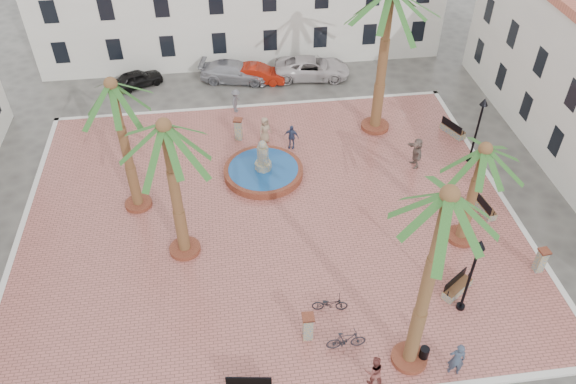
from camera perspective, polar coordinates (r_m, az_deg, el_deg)
The scene contains 32 objects.
ground at distance 30.27m, azimuth -1.88°, elevation -2.46°, with size 120.00×120.00×0.00m, color #56544F.
plaza at distance 30.22m, azimuth -1.88°, elevation -2.35°, with size 26.00×22.00×0.15m, color #AD5F56.
kerb_n at distance 38.96m, azimuth -3.64°, elevation 8.69°, with size 26.30×0.30×0.16m, color silver.
kerb_e at distance 33.65m, azimuth 20.70°, elevation -0.20°, with size 0.30×22.30×0.16m, color silver.
kerb_w at distance 32.13m, azimuth -25.67°, elevation -4.21°, with size 0.30×22.30×0.16m, color silver.
fountain at distance 32.54m, azimuth -2.52°, elevation 2.25°, with size 4.60×4.60×2.38m.
palm_nw at distance 27.88m, azimuth -17.25°, elevation 9.02°, with size 4.73×4.73×7.85m.
palm_sw at distance 24.41m, azimuth -12.24°, elevation 4.98°, with size 5.03×5.03×7.85m.
palm_s at distance 18.73m, azimuth 15.62°, elevation -2.34°, with size 4.87×4.87×9.47m.
palm_e at distance 27.10m, azimuth 19.09°, elevation 2.88°, with size 4.84×4.84×5.98m.
palm_ne at distance 33.23m, azimuth 10.25°, elevation 17.97°, with size 5.79×5.79×9.41m.
bench_se at distance 27.48m, azimuth 16.80°, elevation -9.29°, with size 1.73×1.42×0.92m.
bench_e at distance 31.95m, azimuth 19.32°, elevation -1.51°, with size 0.75×1.74×0.89m.
bench_ne at distance 37.39m, azimuth 16.40°, elevation 6.06°, with size 1.23×1.85×0.94m.
lamppost_s at distance 24.94m, azimuth 18.39°, elevation -6.94°, with size 0.47×0.47×4.36m.
lamppost_e at distance 33.87m, azimuth 18.90°, elevation 6.98°, with size 0.47×0.47×4.31m.
bollard_se at distance 24.45m, azimuth 2.03°, elevation -13.48°, with size 0.52×0.52×1.44m.
bollard_n at distance 35.27m, azimuth -5.06°, elevation 6.42°, with size 0.64×0.64×1.46m.
bollard_e at distance 29.44m, azimuth 24.31°, elevation -6.31°, with size 0.53×0.53×1.36m.
litter_bin at distance 24.75m, azimuth 13.63°, elevation -15.72°, with size 0.39×0.39×0.76m, color black.
cyclist_a at distance 24.29m, azimuth 16.78°, elevation -15.93°, with size 0.67×0.44×1.84m, color #343F54.
bicycle_a at distance 25.63m, azimuth 4.27°, elevation -11.23°, with size 0.56×1.61×0.84m, color black.
cyclist_b at distance 23.45m, azimuth 8.73°, elevation -17.50°, with size 0.78×0.61×1.60m, color brown.
bicycle_b at distance 24.44m, azimuth 5.93°, elevation -14.74°, with size 0.48×1.71×1.03m, color black.
pedestrian_fountain_a at distance 34.87m, azimuth -2.36°, elevation 6.32°, with size 0.84×0.55×1.73m, color #9C8064.
pedestrian_fountain_b at distance 34.37m, azimuth 0.34°, elevation 5.64°, with size 0.93×0.39×1.59m, color navy.
pedestrian_north at distance 37.94m, azimuth -5.30°, elevation 9.21°, with size 1.06×0.61×1.64m, color #57565C.
pedestrian_east at distance 33.66m, azimuth 12.91°, elevation 3.93°, with size 1.75×0.56×1.89m, color #725F56.
car_black at distance 42.45m, azimuth -15.03°, elevation 11.06°, with size 1.44×3.57×1.22m, color black.
car_red at distance 41.63m, azimuth -3.07°, elevation 11.91°, with size 1.39×4.00×1.32m, color #9B1A0A.
car_silver at distance 41.88m, azimuth -5.43°, elevation 12.08°, with size 2.04×5.03×1.46m, color #A3A3AB.
car_white at distance 42.18m, azimuth 2.49°, elevation 12.50°, with size 2.53×5.49×1.53m, color beige.
Camera 1 is at (-1.93, -21.98, 20.73)m, focal length 35.00 mm.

